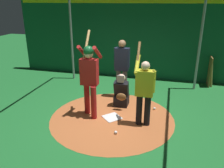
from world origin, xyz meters
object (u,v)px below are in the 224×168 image
object	(u,v)px
umpire	(122,66)
bat_rack	(210,72)
home_plate	(112,117)
catcher	(121,93)
baseball_0	(116,132)
batter	(89,74)
baseball_1	(92,98)
visitor	(144,89)
baseball_2	(154,108)

from	to	relation	value
umpire	bat_rack	xyz separation A→B (m)	(-1.83, 2.84, -0.53)
home_plate	catcher	size ratio (longest dim) A/B	0.43
baseball_0	catcher	bearing A→B (deg)	-172.49
batter	baseball_1	distance (m)	1.50
home_plate	bat_rack	xyz separation A→B (m)	(-3.28, 2.78, 0.48)
batter	visitor	xyz separation A→B (m)	(0.11, 1.40, -0.22)
catcher	bat_rack	size ratio (longest dim) A/B	0.93
baseball_1	batter	bearing A→B (deg)	17.25
bat_rack	home_plate	bearing A→B (deg)	-40.26
baseball_2	batter	bearing A→B (deg)	-65.46
batter	baseball_2	size ratio (longest dim) A/B	29.81
home_plate	visitor	size ratio (longest dim) A/B	0.21
baseball_0	baseball_1	distance (m)	2.04
baseball_1	baseball_2	bearing A→B (deg)	83.70
home_plate	bat_rack	distance (m)	4.32
batter	baseball_1	size ratio (longest dim) A/B	29.81
batter	catcher	world-z (taller)	batter
visitor	baseball_1	world-z (taller)	visitor
baseball_1	bat_rack	bearing A→B (deg)	122.43
catcher	visitor	distance (m)	1.28
baseball_1	catcher	bearing A→B (deg)	79.61
home_plate	umpire	xyz separation A→B (m)	(-1.45, -0.07, 1.01)
bat_rack	baseball_1	distance (m)	4.36
umpire	visitor	xyz separation A→B (m)	(1.57, 0.88, -0.09)
batter	umpire	xyz separation A→B (m)	(-1.46, 0.52, -0.14)
umpire	baseball_0	xyz separation A→B (m)	(2.18, 0.34, -0.98)
batter	baseball_1	world-z (taller)	batter
catcher	baseball_2	distance (m)	1.03
batter	bat_rack	world-z (taller)	batter
batter	bat_rack	xyz separation A→B (m)	(-3.29, 3.37, -0.66)
umpire	baseball_0	distance (m)	2.41
catcher	baseball_0	size ratio (longest dim) A/B	13.18
catcher	home_plate	bearing A→B (deg)	-5.81
home_plate	umpire	distance (m)	1.77
umpire	baseball_2	distance (m)	1.65
bat_rack	baseball_1	world-z (taller)	bat_rack
umpire	visitor	size ratio (longest dim) A/B	0.91
catcher	umpire	distance (m)	0.94
bat_rack	baseball_1	bearing A→B (deg)	-57.57
umpire	baseball_2	xyz separation A→B (m)	(0.71, 1.11, -0.98)
home_plate	baseball_1	size ratio (longest dim) A/B	5.68
home_plate	baseball_2	distance (m)	1.28
home_plate	batter	bearing A→B (deg)	-89.13
baseball_0	baseball_1	xyz separation A→B (m)	(-1.68, -1.16, 0.00)
umpire	baseball_0	world-z (taller)	umpire
baseball_1	baseball_2	distance (m)	1.95
batter	baseball_0	size ratio (longest dim) A/B	29.81
batter	baseball_2	world-z (taller)	batter
visitor	baseball_0	bearing A→B (deg)	-42.59
visitor	bat_rack	xyz separation A→B (m)	(-3.40, 1.96, -0.44)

